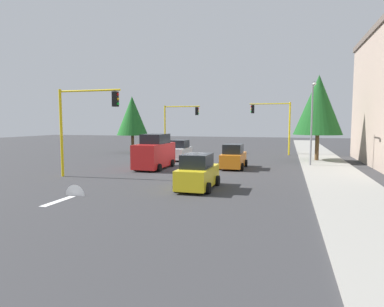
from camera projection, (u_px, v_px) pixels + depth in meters
ground_plane at (192, 169)px, 26.69m from camera, size 120.00×120.00×0.00m
sidewalk_kerb at (326, 165)px, 28.59m from camera, size 80.00×4.00×0.15m
lane_arrow_near at (69, 198)px, 16.49m from camera, size 2.40×1.10×1.10m
traffic_signal_far_right at (178, 119)px, 41.28m from camera, size 0.36×4.59×5.79m
traffic_signal_far_left at (274, 118)px, 38.13m from camera, size 0.36×4.59×5.97m
traffic_signal_near_right at (83, 115)px, 22.13m from camera, size 0.36×4.59×5.92m
street_lamp_curbside at (312, 114)px, 27.22m from camera, size 2.15×0.28×7.00m
tree_opposite_side at (132, 116)px, 40.78m from camera, size 3.77×3.77×6.87m
tree_roadside_mid at (318, 105)px, 31.12m from camera, size 4.43×4.43×8.10m
delivery_van_red at (155, 153)px, 26.88m from camera, size 4.80×2.22×2.77m
car_yellow at (198, 173)px, 18.61m from camera, size 3.84×1.97×1.98m
car_white at (179, 151)px, 32.97m from camera, size 3.69×2.02×1.98m
car_orange at (233, 157)px, 26.98m from camera, size 3.90×1.94×1.98m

